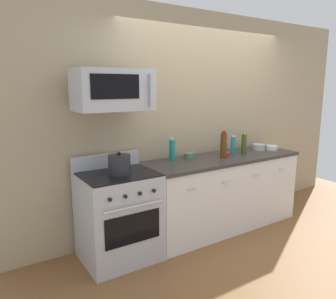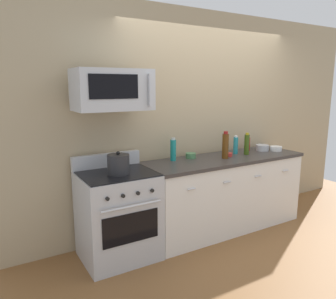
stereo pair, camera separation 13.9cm
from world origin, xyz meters
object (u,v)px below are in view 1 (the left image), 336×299
bottle_olive_oil (244,144)px  bowl_white_ceramic (272,148)px  microwave (113,90)px  bowl_steel_prep (258,147)px  range_oven (119,216)px  bottle_hot_sauce_red (244,143)px  bottle_sparkling_teal (172,150)px  bottle_wine_amber (224,145)px  bottle_dish_soap (233,145)px  bowl_red_small (226,154)px  bowl_green_glaze (189,155)px  stockpot (119,165)px

bottle_olive_oil → bowl_white_ceramic: size_ratio=1.80×
microwave → bowl_steel_prep: 2.28m
range_oven → bottle_hot_sauce_red: bearing=4.8°
bottle_sparkling_teal → bowl_white_ceramic: bearing=-8.0°
bottle_wine_amber → bowl_steel_prep: (0.75, 0.11, -0.12)m
range_oven → bottle_dish_soap: bottle_dish_soap is taller
range_oven → bottle_sparkling_teal: bearing=12.8°
bowl_steel_prep → bowl_red_small: bearing=-176.9°
range_oven → bowl_red_small: bearing=1.4°
bottle_sparkling_teal → bowl_green_glaze: (0.25, -0.00, -0.10)m
microwave → bottle_hot_sauce_red: bearing=3.5°
microwave → bottle_dish_soap: microwave is taller
bottle_olive_oil → stockpot: size_ratio=1.21×
bottle_sparkling_teal → stockpot: bottle_sparkling_teal is taller
bowl_red_small → stockpot: stockpot is taller
bottle_wine_amber → bowl_steel_prep: 0.77m
bottle_hot_sauce_red → bowl_green_glaze: 0.94m
bottle_sparkling_teal → bowl_white_ceramic: 1.53m
bottle_wine_amber → bowl_green_glaze: 0.44m
range_oven → bowl_red_small: size_ratio=9.70×
bottle_olive_oil → bowl_red_small: 0.30m
bowl_white_ceramic → bottle_hot_sauce_red: bearing=148.3°
bottle_hot_sauce_red → bowl_steel_prep: (0.18, -0.10, -0.05)m
bottle_sparkling_teal → bottle_olive_oil: bearing=-10.8°
range_oven → bowl_green_glaze: size_ratio=8.63×
microwave → bowl_red_small: size_ratio=6.75×
bottle_hot_sauce_red → bowl_steel_prep: bearing=-28.6°
bottle_wine_amber → bowl_green_glaze: size_ratio=2.67×
bottle_hot_sauce_red → bottle_olive_oil: (-0.20, -0.18, 0.04)m
bottle_hot_sauce_red → bottle_wine_amber: bearing=-160.0°
bottle_dish_soap → bowl_steel_prep: bearing=-2.9°
bottle_dish_soap → bottle_hot_sauce_red: bearing=14.2°
bowl_green_glaze → bowl_steel_prep: bowl_steel_prep is taller
microwave → bottle_wine_amber: size_ratio=2.25×
microwave → bottle_olive_oil: microwave is taller
range_oven → microwave: (0.00, 0.04, 1.28)m
range_oven → microwave: 1.28m
bowl_red_small → bowl_green_glaze: 0.49m
bowl_red_small → bowl_green_glaze: size_ratio=0.89×
microwave → bowl_steel_prep: size_ratio=4.30×
bottle_dish_soap → range_oven: bearing=-176.8°
bottle_dish_soap → bottle_sparkling_teal: bearing=174.7°
bowl_red_small → stockpot: size_ratio=0.48×
bowl_green_glaze → bowl_white_ceramic: bowl_green_glaze is taller
microwave → bowl_green_glaze: (1.03, 0.13, -0.80)m
bottle_hot_sauce_red → bottle_sparkling_teal: bearing=179.5°
bottle_sparkling_teal → bottle_dish_soap: bearing=-5.3°
bottle_sparkling_teal → bowl_steel_prep: (1.36, -0.11, -0.09)m
bottle_sparkling_teal → bowl_green_glaze: bottle_sparkling_teal is taller
stockpot → bottle_hot_sauce_red: bearing=6.4°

